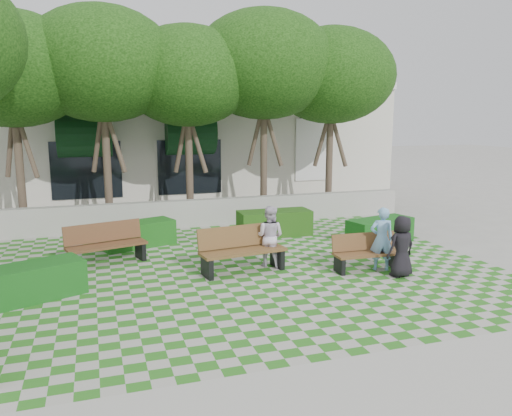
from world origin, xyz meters
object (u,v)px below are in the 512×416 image
object	(u,v)px
bench_east	(367,253)
hedge_west	(30,282)
person_dark	(402,246)
person_white	(270,236)
hedge_midright	(274,223)
hedge_midleft	(138,234)
bench_west	(106,245)
bench_mid	(242,250)
person_blue	(382,239)
hedge_east	(380,230)

from	to	relation	value
bench_east	hedge_west	xyz separation A→B (m)	(-7.41, 0.36, -0.06)
bench_east	person_dark	xyz separation A→B (m)	(0.48, -0.69, 0.29)
hedge_west	person_white	world-z (taller)	person_white
hedge_midright	person_dark	world-z (taller)	person_dark
hedge_midleft	hedge_west	size ratio (longest dim) A/B	0.99
bench_west	person_white	size ratio (longest dim) A/B	1.35
bench_east	bench_mid	xyz separation A→B (m)	(-2.86, 0.82, 0.10)
bench_east	person_blue	xyz separation A→B (m)	(0.31, -0.11, 0.34)
hedge_west	hedge_midleft	bearing A→B (deg)	55.96
hedge_east	bench_mid	bearing A→B (deg)	-162.79
person_blue	person_white	world-z (taller)	person_blue
hedge_midleft	person_white	xyz separation A→B (m)	(2.89, -2.93, 0.40)
person_blue	person_dark	distance (m)	0.60
person_white	bench_west	bearing A→B (deg)	17.78
bench_mid	hedge_east	xyz separation A→B (m)	(4.62, 1.43, -0.17)
hedge_midright	person_blue	world-z (taller)	person_blue
bench_west	hedge_midright	distance (m)	5.25
hedge_east	hedge_midright	world-z (taller)	hedge_midright
person_blue	person_white	distance (m)	2.66
hedge_midright	hedge_midleft	world-z (taller)	hedge_midright
person_blue	person_dark	bearing A→B (deg)	124.10
bench_east	hedge_west	distance (m)	7.42
bench_mid	hedge_midleft	size ratio (longest dim) A/B	1.05
hedge_midleft	person_blue	bearing A→B (deg)	-37.37
bench_mid	hedge_east	bearing A→B (deg)	9.50
bench_mid	hedge_midright	distance (m)	3.77
bench_east	person_blue	size ratio (longest dim) A/B	1.10
hedge_east	hedge_midleft	xyz separation A→B (m)	(-6.75, 1.69, 0.00)
bench_mid	person_blue	world-z (taller)	person_blue
hedge_midright	person_white	xyz separation A→B (m)	(-1.23, -3.00, 0.36)
bench_west	hedge_midright	xyz separation A→B (m)	(5.02, 1.54, -0.10)
hedge_east	person_dark	xyz separation A→B (m)	(-1.28, -2.94, 0.36)
bench_mid	hedge_east	size ratio (longest dim) A/B	1.05
bench_mid	hedge_midright	world-z (taller)	bench_mid
bench_mid	person_white	distance (m)	0.82
hedge_east	hedge_midleft	distance (m)	6.96
bench_east	person_white	distance (m)	2.36
bench_west	hedge_west	distance (m)	2.61
hedge_midright	person_blue	size ratio (longest dim) A/B	1.45
bench_mid	hedge_midleft	bearing A→B (deg)	116.52
bench_east	bench_mid	bearing A→B (deg)	166.13
hedge_east	person_dark	distance (m)	3.22
hedge_midleft	person_white	world-z (taller)	person_white
person_blue	bench_east	bearing A→B (deg)	-1.34
person_white	hedge_midleft	bearing A→B (deg)	-6.54
hedge_west	bench_west	bearing A→B (deg)	54.33
person_blue	person_white	size ratio (longest dim) A/B	1.02
bench_mid	person_dark	xyz separation A→B (m)	(3.34, -1.50, 0.19)
bench_mid	hedge_west	size ratio (longest dim) A/B	1.03
bench_mid	person_white	world-z (taller)	person_white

